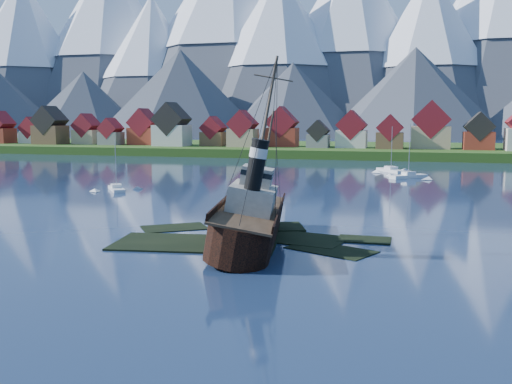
% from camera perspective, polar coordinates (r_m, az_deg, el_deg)
% --- Properties ---
extents(ground, '(1400.00, 1400.00, 0.00)m').
position_cam_1_polar(ground, '(64.91, -2.96, -4.99)').
color(ground, '#1B2C4B').
rests_on(ground, ground).
extents(shoal, '(31.71, 21.24, 1.14)m').
position_cam_1_polar(shoal, '(66.48, -0.91, -4.99)').
color(shoal, black).
rests_on(shoal, ground).
extents(shore_bank, '(600.00, 80.00, 3.20)m').
position_cam_1_polar(shore_bank, '(231.46, 10.40, 3.84)').
color(shore_bank, '#1C4012').
rests_on(shore_bank, ground).
extents(seawall, '(600.00, 2.50, 2.00)m').
position_cam_1_polar(seawall, '(193.71, 9.42, 3.18)').
color(seawall, '#3F3D38').
rests_on(seawall, ground).
extents(town, '(250.96, 16.69, 17.30)m').
position_cam_1_polar(town, '(218.95, 1.33, 6.11)').
color(town, maroon).
rests_on(town, ground).
extents(mountains, '(965.00, 340.00, 205.00)m').
position_cam_1_polar(mountains, '(547.06, 13.52, 15.13)').
color(mountains, '#2D333D').
rests_on(mountains, ground).
extents(tugboat_wreck, '(6.35, 27.35, 21.68)m').
position_cam_1_polar(tugboat_wreck, '(64.43, -0.71, -2.59)').
color(tugboat_wreck, black).
rests_on(tugboat_wreck, ground).
extents(sailboat_a, '(6.81, 8.06, 10.37)m').
position_cam_1_polar(sailboat_a, '(113.36, -13.78, 0.25)').
color(sailboat_a, white).
rests_on(sailboat_a, ground).
extents(sailboat_d, '(8.77, 8.18, 13.11)m').
position_cam_1_polar(sailboat_d, '(137.55, 15.01, 1.47)').
color(sailboat_d, white).
rests_on(sailboat_d, ground).
extents(sailboat_e, '(8.04, 10.33, 12.31)m').
position_cam_1_polar(sailboat_e, '(152.43, 13.35, 2.07)').
color(sailboat_e, white).
rests_on(sailboat_e, ground).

